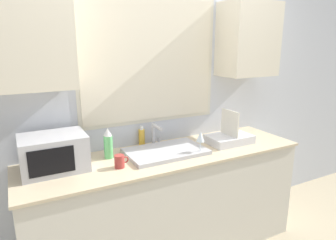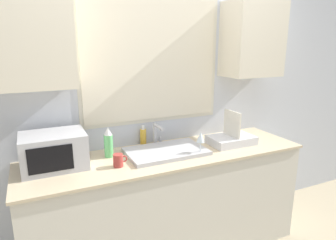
{
  "view_description": "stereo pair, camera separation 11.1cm",
  "coord_description": "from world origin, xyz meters",
  "px_view_note": "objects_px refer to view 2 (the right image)",
  "views": [
    {
      "loc": [
        -1.04,
        -1.67,
        1.73
      ],
      "look_at": [
        -0.01,
        0.27,
        1.16
      ],
      "focal_mm": 32.0,
      "sensor_mm": 36.0,
      "label": 1
    },
    {
      "loc": [
        -0.94,
        -1.72,
        1.73
      ],
      "look_at": [
        -0.01,
        0.27,
        1.16
      ],
      "focal_mm": 32.0,
      "sensor_mm": 36.0,
      "label": 2
    }
  ],
  "objects_px": {
    "soap_bottle": "(143,136)",
    "mug_near_sink": "(118,160)",
    "spray_bottle": "(108,143)",
    "wine_glass": "(201,138)",
    "dish_rack": "(231,139)",
    "microwave": "(54,151)",
    "faucet": "(157,132)"
  },
  "relations": [
    {
      "from": "spray_bottle",
      "to": "wine_glass",
      "type": "height_order",
      "value": "spray_bottle"
    },
    {
      "from": "soap_bottle",
      "to": "faucet",
      "type": "bearing_deg",
      "value": -33.51
    },
    {
      "from": "microwave",
      "to": "soap_bottle",
      "type": "xyz_separation_m",
      "value": [
        0.73,
        0.19,
        -0.05
      ]
    },
    {
      "from": "microwave",
      "to": "wine_glass",
      "type": "xyz_separation_m",
      "value": [
        1.04,
        -0.23,
        0.02
      ]
    },
    {
      "from": "dish_rack",
      "to": "wine_glass",
      "type": "xyz_separation_m",
      "value": [
        -0.38,
        -0.12,
        0.1
      ]
    },
    {
      "from": "faucet",
      "to": "soap_bottle",
      "type": "bearing_deg",
      "value": 146.49
    },
    {
      "from": "spray_bottle",
      "to": "wine_glass",
      "type": "distance_m",
      "value": 0.7
    },
    {
      "from": "faucet",
      "to": "dish_rack",
      "type": "height_order",
      "value": "dish_rack"
    },
    {
      "from": "dish_rack",
      "to": "spray_bottle",
      "type": "height_order",
      "value": "dish_rack"
    },
    {
      "from": "mug_near_sink",
      "to": "microwave",
      "type": "bearing_deg",
      "value": 156.95
    },
    {
      "from": "microwave",
      "to": "mug_near_sink",
      "type": "xyz_separation_m",
      "value": [
        0.41,
        -0.17,
        -0.08
      ]
    },
    {
      "from": "soap_bottle",
      "to": "dish_rack",
      "type": "bearing_deg",
      "value": -22.99
    },
    {
      "from": "soap_bottle",
      "to": "mug_near_sink",
      "type": "relative_size",
      "value": 1.64
    },
    {
      "from": "faucet",
      "to": "wine_glass",
      "type": "distance_m",
      "value": 0.41
    },
    {
      "from": "spray_bottle",
      "to": "wine_glass",
      "type": "bearing_deg",
      "value": -22.43
    },
    {
      "from": "spray_bottle",
      "to": "wine_glass",
      "type": "xyz_separation_m",
      "value": [
        0.65,
        -0.27,
        0.03
      ]
    },
    {
      "from": "microwave",
      "to": "spray_bottle",
      "type": "distance_m",
      "value": 0.39
    },
    {
      "from": "spray_bottle",
      "to": "mug_near_sink",
      "type": "bearing_deg",
      "value": -86.03
    },
    {
      "from": "dish_rack",
      "to": "spray_bottle",
      "type": "distance_m",
      "value": 1.04
    },
    {
      "from": "microwave",
      "to": "wine_glass",
      "type": "relative_size",
      "value": 2.26
    },
    {
      "from": "dish_rack",
      "to": "wine_glass",
      "type": "height_order",
      "value": "dish_rack"
    },
    {
      "from": "faucet",
      "to": "wine_glass",
      "type": "xyz_separation_m",
      "value": [
        0.22,
        -0.35,
        0.03
      ]
    },
    {
      "from": "soap_bottle",
      "to": "mug_near_sink",
      "type": "distance_m",
      "value": 0.48
    },
    {
      "from": "faucet",
      "to": "spray_bottle",
      "type": "xyz_separation_m",
      "value": [
        -0.43,
        -0.08,
        -0.0
      ]
    },
    {
      "from": "faucet",
      "to": "soap_bottle",
      "type": "height_order",
      "value": "faucet"
    },
    {
      "from": "spray_bottle",
      "to": "wine_glass",
      "type": "relative_size",
      "value": 1.25
    },
    {
      "from": "microwave",
      "to": "spray_bottle",
      "type": "relative_size",
      "value": 1.8
    },
    {
      "from": "faucet",
      "to": "dish_rack",
      "type": "distance_m",
      "value": 0.65
    },
    {
      "from": "spray_bottle",
      "to": "mug_near_sink",
      "type": "height_order",
      "value": "spray_bottle"
    },
    {
      "from": "mug_near_sink",
      "to": "wine_glass",
      "type": "distance_m",
      "value": 0.64
    },
    {
      "from": "microwave",
      "to": "dish_rack",
      "type": "bearing_deg",
      "value": -4.37
    },
    {
      "from": "faucet",
      "to": "wine_glass",
      "type": "relative_size",
      "value": 1.01
    }
  ]
}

